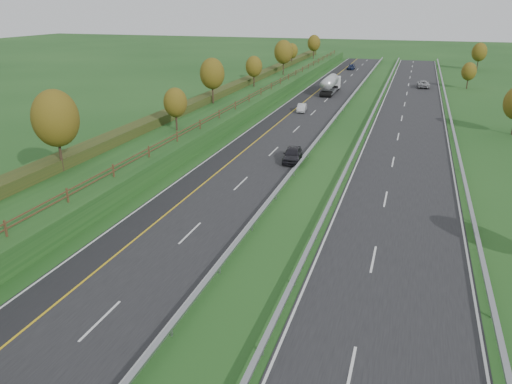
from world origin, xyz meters
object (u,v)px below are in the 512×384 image
Objects in this scene: car_dark_near at (292,154)px; car_oncoming at (423,84)px; car_small_far at (351,67)px; road_tanker at (330,84)px; car_silver_mid at (302,108)px.

car_dark_near is 61.72m from car_oncoming.
car_small_far is at bearing 86.48° from car_dark_near.
car_small_far is 0.83× the size of car_oncoming.
car_dark_near is at bearing -85.43° from road_tanker.
car_oncoming is (13.90, 60.14, -0.08)m from car_dark_near.
car_dark_near is 1.09× the size of car_small_far.
car_small_far is at bearing 83.89° from car_silver_mid.
road_tanker reaches higher than car_small_far.
car_silver_mid is 0.88× the size of car_small_far.
car_dark_near is 1.25× the size of car_silver_mid.
car_small_far is at bearing -56.83° from car_oncoming.
car_oncoming is (19.05, 32.52, 0.10)m from car_silver_mid.
car_oncoming is (18.73, -26.72, 0.10)m from car_small_far.
road_tanker is 47.29m from car_dark_near.
car_silver_mid is 0.72× the size of car_oncoming.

